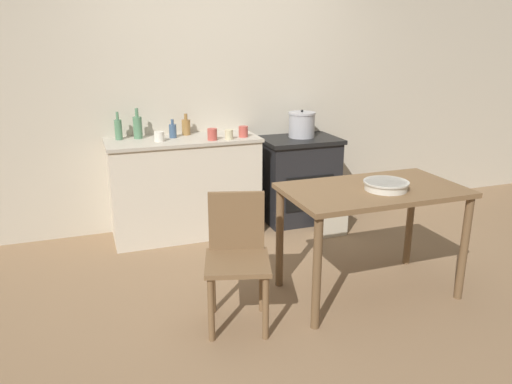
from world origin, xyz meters
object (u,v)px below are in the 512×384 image
object	(u,v)px
stock_pot	(302,125)
cup_right	(243,132)
bottle_mid_left	(173,131)
mixing_bowl_large	(386,185)
cup_center_right	(229,135)
bottle_far_left	(118,129)
cup_mid_right	(212,134)
bottle_center_left	(138,127)
bottle_left	(186,127)
cup_center	(159,137)
flour_sack	(331,214)
stove	(299,179)
work_table	(372,203)
chair	(237,255)

from	to	relation	value
stock_pot	cup_right	xyz separation A→B (m)	(-0.65, -0.16, -0.00)
stock_pot	bottle_mid_left	size ratio (longest dim) A/B	1.61
mixing_bowl_large	cup_center_right	size ratio (longest dim) A/B	3.56
bottle_far_left	cup_center_right	xyz separation A→B (m)	(0.92, -0.31, -0.05)
stock_pot	cup_mid_right	size ratio (longest dim) A/B	2.62
stock_pot	bottle_center_left	bearing A→B (deg)	176.69
cup_center_right	bottle_left	bearing A→B (deg)	133.05
bottle_center_left	cup_center_right	bearing A→B (deg)	-22.37
cup_center	mixing_bowl_large	bearing A→B (deg)	-50.82
bottle_mid_left	cup_center_right	bearing A→B (deg)	-28.18
bottle_far_left	cup_center	bearing A→B (deg)	-32.03
cup_right	bottle_center_left	bearing A→B (deg)	164.48
flour_sack	cup_center	size ratio (longest dim) A/B	4.54
mixing_bowl_large	bottle_mid_left	size ratio (longest dim) A/B	1.82
cup_mid_right	cup_right	world-z (taller)	cup_mid_right
cup_center_right	flour_sack	bearing A→B (deg)	-17.54
bottle_far_left	bottle_left	size ratio (longest dim) A/B	1.24
stove	cup_center_right	distance (m)	0.96
bottle_center_left	cup_center_right	world-z (taller)	bottle_center_left
work_table	cup_center	world-z (taller)	cup_center
stock_pot	cup_center	xyz separation A→B (m)	(-1.40, -0.11, -0.01)
chair	stove	bearing A→B (deg)	70.55
bottle_left	cup_center_right	world-z (taller)	bottle_left
stove	bottle_mid_left	size ratio (longest dim) A/B	5.04
work_table	bottle_left	distance (m)	1.97
chair	cup_center_right	bearing A→B (deg)	91.33
bottle_far_left	cup_mid_right	size ratio (longest dim) A/B	2.39
stock_pot	bottle_far_left	size ratio (longest dim) A/B	1.10
bottle_far_left	bottle_left	xyz separation A→B (m)	(0.61, 0.02, -0.02)
chair	stock_pot	distance (m)	2.08
flour_sack	cup_center	distance (m)	1.73
flour_sack	cup_center_right	size ratio (longest dim) A/B	4.66
flour_sack	cup_center	xyz separation A→B (m)	(-1.50, 0.40, 0.76)
cup_mid_right	bottle_far_left	bearing A→B (deg)	158.73
work_table	stock_pot	distance (m)	1.63
mixing_bowl_large	cup_mid_right	bearing A→B (deg)	119.35
stock_pot	bottle_center_left	size ratio (longest dim) A/B	1.00
stove	cup_center_right	bearing A→B (deg)	-166.46
chair	bottle_center_left	size ratio (longest dim) A/B	3.13
cup_right	work_table	bearing A→B (deg)	-71.89
work_table	bottle_left	xyz separation A→B (m)	(-0.93, 1.71, 0.31)
stock_pot	cup_mid_right	distance (m)	0.97
cup_right	cup_center_right	bearing A→B (deg)	-159.26
chair	cup_center	size ratio (longest dim) A/B	9.62
chair	flour_sack	distance (m)	1.73
work_table	chair	distance (m)	1.02
work_table	stock_pot	bearing A→B (deg)	83.37
mixing_bowl_large	cup_right	world-z (taller)	cup_right
cup_mid_right	flour_sack	bearing A→B (deg)	-15.94
work_table	cup_center_right	size ratio (longest dim) A/B	14.35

